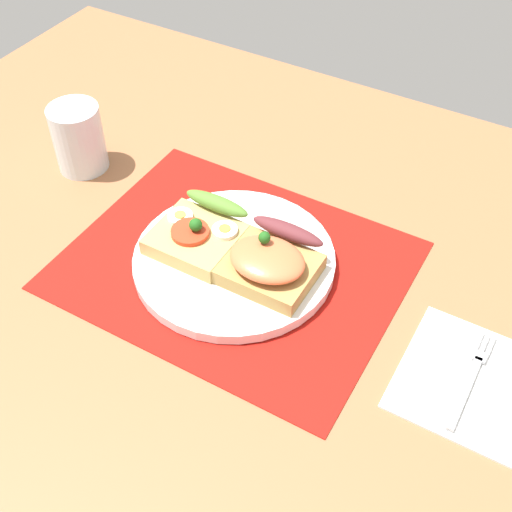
% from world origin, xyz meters
% --- Properties ---
extents(ground_plane, '(1.20, 0.90, 0.03)m').
position_xyz_m(ground_plane, '(0.00, 0.00, -0.02)').
color(ground_plane, '#935C39').
extents(placemat, '(0.39, 0.31, 0.00)m').
position_xyz_m(placemat, '(0.00, 0.00, 0.00)').
color(placemat, '#A7130D').
rests_on(placemat, ground_plane).
extents(plate, '(0.24, 0.24, 0.01)m').
position_xyz_m(plate, '(0.00, 0.00, 0.01)').
color(plate, white).
rests_on(plate, placemat).
extents(sandwich_egg_tomato, '(0.10, 0.11, 0.04)m').
position_xyz_m(sandwich_egg_tomato, '(-0.05, -0.00, 0.03)').
color(sandwich_egg_tomato, tan).
rests_on(sandwich_egg_tomato, plate).
extents(sandwich_salmon, '(0.11, 0.10, 0.06)m').
position_xyz_m(sandwich_salmon, '(0.05, -0.00, 0.04)').
color(sandwich_salmon, '#A68345').
rests_on(sandwich_salmon, plate).
extents(napkin, '(0.14, 0.15, 0.01)m').
position_xyz_m(napkin, '(0.29, -0.02, 0.00)').
color(napkin, white).
rests_on(napkin, ground_plane).
extents(fork, '(0.02, 0.13, 0.00)m').
position_xyz_m(fork, '(0.30, -0.02, 0.01)').
color(fork, '#B7B7BC').
rests_on(fork, napkin).
extents(drinking_glass, '(0.07, 0.07, 0.09)m').
position_xyz_m(drinking_glass, '(-0.28, 0.06, 0.05)').
color(drinking_glass, silver).
rests_on(drinking_glass, ground_plane).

